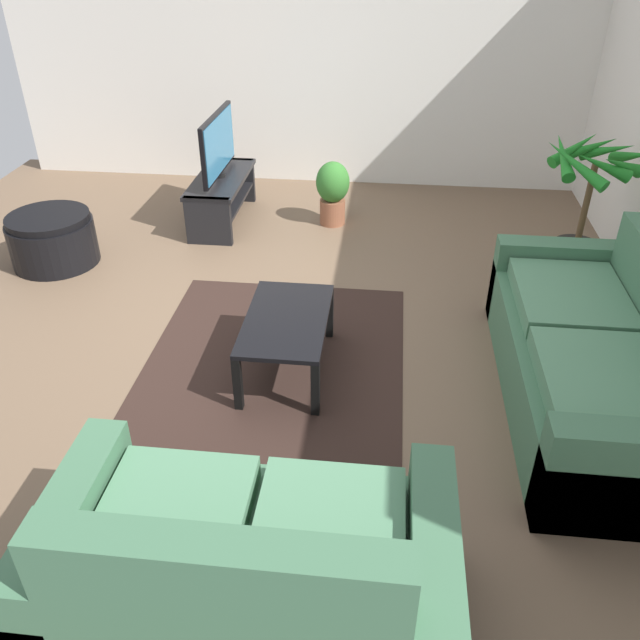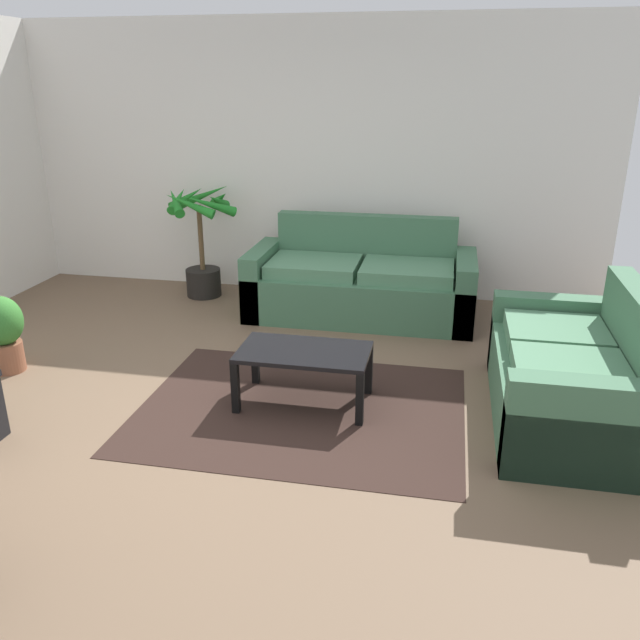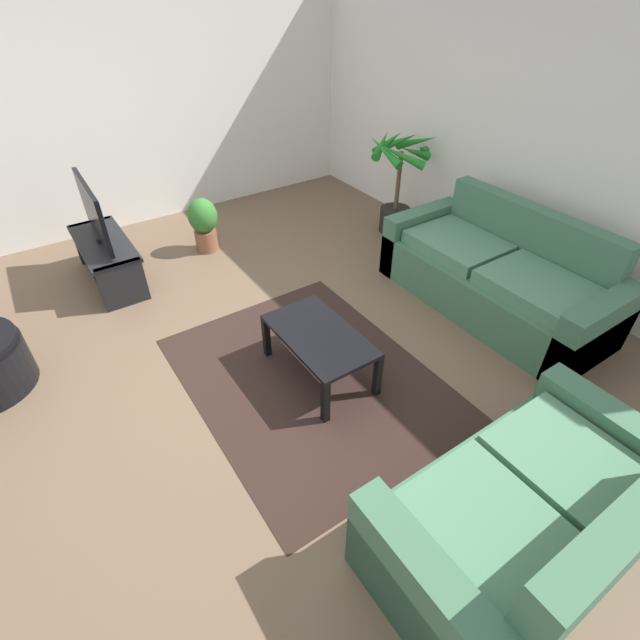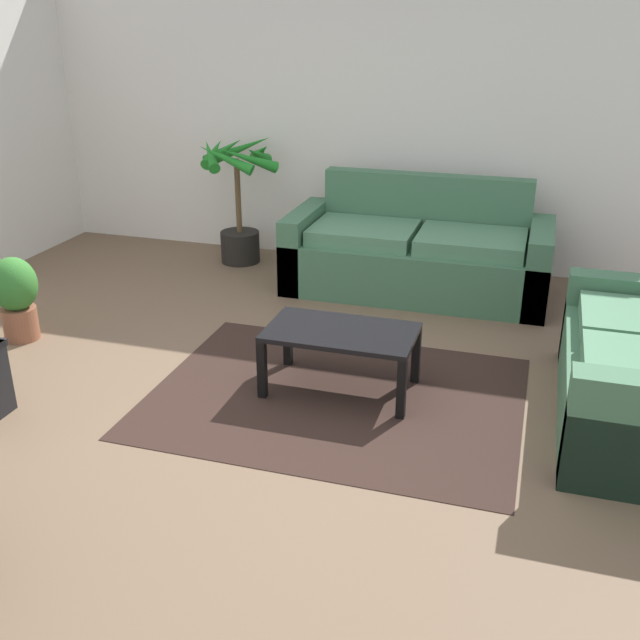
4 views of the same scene
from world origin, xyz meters
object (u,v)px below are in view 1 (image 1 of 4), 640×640
Objects in this scene: couch_main at (594,362)px; tv at (218,144)px; couch_loveseat at (248,572)px; potted_plant_small at (333,190)px; coffee_table at (287,325)px; ottoman at (53,239)px; tv_stand at (222,192)px; potted_palm at (584,209)px.

couch_main is 3.76m from tv.
potted_plant_small is (-4.12, -0.05, 0.03)m from couch_loveseat.
tv is at bearing -86.86° from potted_plant_small.
coffee_table is 1.48× the size of potted_plant_small.
couch_loveseat is 1.69× the size of tv.
tv is 1.36× the size of ottoman.
tv_stand is 0.46m from tv.
tv is at bearing -164.89° from couch_loveseat.
couch_loveseat reaches higher than potted_plant_small.
tv_stand is at bearing -130.71° from couch_main.
tv is (-2.44, -2.83, 0.44)m from couch_main.
potted_palm reaches higher than tv_stand.
potted_palm is 1.90× the size of potted_plant_small.
potted_plant_small is at bearing -111.73° from potted_palm.
coffee_table is at bearing 23.03° from tv.
coffee_table is (-1.76, -0.12, 0.04)m from couch_loveseat.
tv is 1.60× the size of potted_plant_small.
potted_palm is (-3.31, 1.99, 0.28)m from couch_loveseat.
potted_plant_small is at bearing 178.39° from coffee_table.
coffee_table is (-0.13, -1.85, 0.04)m from couch_main.
potted_palm is at bearing 171.22° from couch_main.
tv reaches higher than couch_loveseat.
ottoman is at bearing -120.48° from coffee_table.
tv_stand is 3.20m from potted_palm.
tv reaches higher than coffee_table.
couch_main is 4.28m from ottoman.
couch_main is at bearing 35.57° from potted_plant_small.
ottoman is (1.02, -1.21, -0.08)m from tv_stand.
tv is 3.19m from potted_palm.
potted_palm reaches higher than coffee_table.
potted_plant_small is at bearing -144.43° from couch_main.
ottoman is at bearing -64.56° from potted_plant_small.
couch_loveseat is at bearing -31.04° from potted_palm.
potted_palm is (-1.68, 0.26, 0.28)m from couch_main.
tv is 1.08× the size of coffee_table.
couch_main is at bearing 49.26° from tv.
couch_main and couch_loveseat have the same top height.
potted_plant_small reaches higher than tv_stand.
tv is at bearing -103.77° from potted_palm.
potted_palm is 2.21m from potted_plant_small.
potted_plant_small is at bearing -179.28° from couch_loveseat.
couch_loveseat is at bearing 3.85° from coffee_table.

